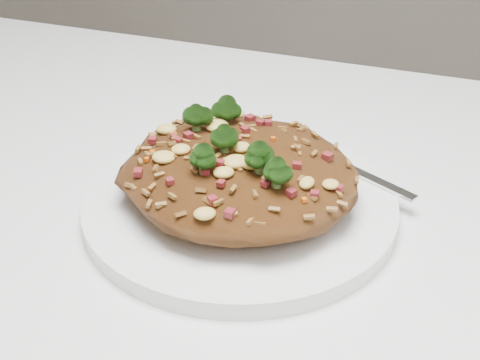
{
  "coord_description": "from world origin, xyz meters",
  "views": [
    {
      "loc": [
        0.23,
        -0.32,
        1.04
      ],
      "look_at": [
        0.09,
        0.08,
        0.78
      ],
      "focal_mm": 50.0,
      "sensor_mm": 36.0,
      "label": 1
    }
  ],
  "objects_px": {
    "plate": "(240,204)",
    "fried_rice": "(240,164)",
    "dining_table": "(103,338)",
    "fork": "(339,163)"
  },
  "relations": [
    {
      "from": "dining_table",
      "to": "fork",
      "type": "distance_m",
      "value": 0.23
    },
    {
      "from": "dining_table",
      "to": "fried_rice",
      "type": "relative_size",
      "value": 6.73
    },
    {
      "from": "dining_table",
      "to": "fork",
      "type": "relative_size",
      "value": 7.89
    },
    {
      "from": "plate",
      "to": "fried_rice",
      "type": "distance_m",
      "value": 0.04
    },
    {
      "from": "plate",
      "to": "fried_rice",
      "type": "xyz_separation_m",
      "value": [
        -0.0,
        -0.0,
        0.04
      ]
    },
    {
      "from": "dining_table",
      "to": "fork",
      "type": "xyz_separation_m",
      "value": [
        0.15,
        0.15,
        0.11
      ]
    },
    {
      "from": "dining_table",
      "to": "fried_rice",
      "type": "height_order",
      "value": "fried_rice"
    },
    {
      "from": "dining_table",
      "to": "plate",
      "type": "xyz_separation_m",
      "value": [
        0.09,
        0.08,
        0.1
      ]
    },
    {
      "from": "fried_rice",
      "to": "fork",
      "type": "relative_size",
      "value": 1.17
    },
    {
      "from": "dining_table",
      "to": "fork",
      "type": "bearing_deg",
      "value": 45.39
    }
  ]
}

